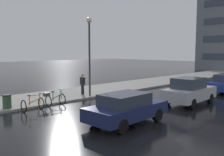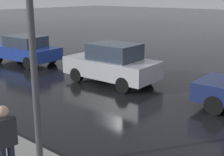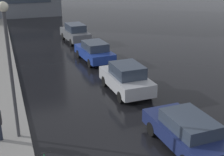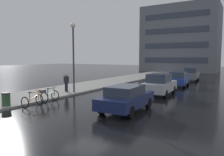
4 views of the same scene
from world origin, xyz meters
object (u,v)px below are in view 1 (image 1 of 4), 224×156
car_silver (189,91)px  bicycle_nearest (33,104)px  car_navy (126,108)px  trash_bin (7,103)px  bicycle_second (54,98)px  pedestrian (83,84)px  streetlamp (89,46)px

car_silver → bicycle_nearest: bearing=-122.9°
car_navy → car_silver: bearing=91.4°
car_navy → trash_bin: 7.31m
car_navy → car_silver: (-0.16, 6.22, 0.09)m
bicycle_second → pedestrian: (-1.55, 3.47, 0.48)m
bicycle_second → bicycle_nearest: bearing=-80.9°
car_navy → trash_bin: bearing=-155.1°
streetlamp → pedestrian: bearing=-176.3°
bicycle_second → car_silver: car_silver is taller
car_silver → streetlamp: streetlamp is taller
car_silver → car_navy: bearing=-88.6°
car_silver → bicycle_second: bearing=-129.7°
bicycle_nearest → car_navy: bearing=20.3°
car_navy → car_silver: size_ratio=1.04×
car_navy → pedestrian: 7.88m
car_silver → streetlamp: bearing=-153.1°
streetlamp → trash_bin: 6.95m
bicycle_nearest → streetlamp: streetlamp is taller
car_navy → pedestrian: bearing=158.0°
car_silver → trash_bin: size_ratio=4.39×
trash_bin → pedestrian: bearing=96.4°
bicycle_nearest → streetlamp: size_ratio=0.20×
streetlamp → trash_bin: (-0.13, -6.08, -3.35)m
bicycle_second → car_navy: (5.75, 0.52, 0.27)m
car_silver → trash_bin: bearing=-124.8°
car_navy → car_silver: car_silver is taller
bicycle_second → car_navy: size_ratio=0.31×
car_navy → streetlamp: bearing=155.1°
bicycle_nearest → car_silver: bearing=57.1°
trash_bin → bicycle_nearest: bearing=42.8°
bicycle_nearest → trash_bin: size_ratio=1.22×
car_navy → trash_bin: car_navy is taller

